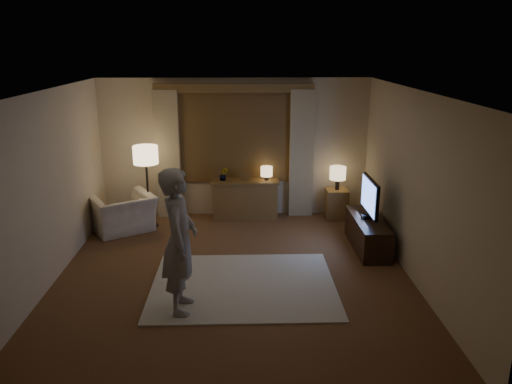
{
  "coord_description": "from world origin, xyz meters",
  "views": [
    {
      "loc": [
        0.13,
        -6.47,
        3.19
      ],
      "look_at": [
        0.34,
        0.6,
        1.08
      ],
      "focal_mm": 35.0,
      "sensor_mm": 36.0,
      "label": 1
    }
  ],
  "objects_px": {
    "tv_stand": "(368,233)",
    "person": "(179,241)",
    "side_table": "(336,204)",
    "sideboard": "(245,200)",
    "armchair": "(123,213)"
  },
  "relations": [
    {
      "from": "person",
      "to": "armchair",
      "type": "bearing_deg",
      "value": 25.52
    },
    {
      "from": "armchair",
      "to": "tv_stand",
      "type": "height_order",
      "value": "armchair"
    },
    {
      "from": "side_table",
      "to": "tv_stand",
      "type": "relative_size",
      "value": 0.4
    },
    {
      "from": "armchair",
      "to": "tv_stand",
      "type": "relative_size",
      "value": 0.72
    },
    {
      "from": "person",
      "to": "tv_stand",
      "type": "bearing_deg",
      "value": -55.96
    },
    {
      "from": "armchair",
      "to": "side_table",
      "type": "xyz_separation_m",
      "value": [
        3.88,
        0.57,
        -0.05
      ]
    },
    {
      "from": "sideboard",
      "to": "armchair",
      "type": "xyz_separation_m",
      "value": [
        -2.16,
        -0.62,
        -0.02
      ]
    },
    {
      "from": "tv_stand",
      "to": "person",
      "type": "height_order",
      "value": "person"
    },
    {
      "from": "sideboard",
      "to": "armchair",
      "type": "distance_m",
      "value": 2.25
    },
    {
      "from": "side_table",
      "to": "sideboard",
      "type": "bearing_deg",
      "value": 178.34
    },
    {
      "from": "tv_stand",
      "to": "person",
      "type": "relative_size",
      "value": 0.78
    },
    {
      "from": "sideboard",
      "to": "armchair",
      "type": "relative_size",
      "value": 1.19
    },
    {
      "from": "person",
      "to": "sideboard",
      "type": "bearing_deg",
      "value": -13.69
    },
    {
      "from": "tv_stand",
      "to": "person",
      "type": "distance_m",
      "value": 3.43
    },
    {
      "from": "tv_stand",
      "to": "person",
      "type": "bearing_deg",
      "value": -145.7
    }
  ]
}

